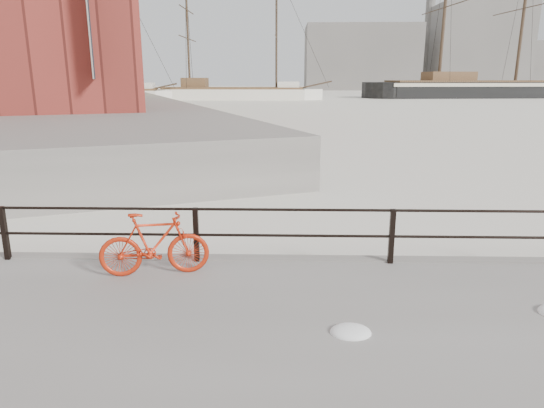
% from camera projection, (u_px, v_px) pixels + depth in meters
% --- Properties ---
extents(ground, '(400.00, 400.00, 0.00)m').
position_uv_depth(ground, '(387.00, 277.00, 8.98)').
color(ground, white).
rests_on(ground, ground).
extents(far_quay, '(78.44, 148.07, 1.80)m').
position_uv_depth(far_quay, '(53.00, 94.00, 79.40)').
color(far_quay, gray).
rests_on(far_quay, ground).
extents(guardrail, '(28.00, 0.10, 1.00)m').
position_uv_depth(guardrail, '(392.00, 236.00, 8.62)').
color(guardrail, black).
rests_on(guardrail, promenade).
extents(bicycle, '(1.83, 0.60, 1.09)m').
position_uv_depth(bicycle, '(154.00, 244.00, 8.09)').
color(bicycle, red).
rests_on(bicycle, promenade).
extents(barque_black, '(64.95, 27.53, 35.46)m').
position_uv_depth(barque_black, '(513.00, 97.00, 88.33)').
color(barque_black, black).
rests_on(barque_black, ground).
extents(schooner_mid, '(31.54, 13.49, 22.40)m').
position_uv_depth(schooner_mid, '(233.00, 99.00, 80.32)').
color(schooner_mid, silver).
rests_on(schooner_mid, ground).
extents(schooner_left, '(22.39, 11.85, 16.64)m').
position_uv_depth(schooner_left, '(107.00, 101.00, 76.43)').
color(schooner_left, beige).
rests_on(schooner_left, ground).
extents(apartment_cream, '(24.16, 21.40, 21.20)m').
position_uv_depth(apartment_cream, '(23.00, 11.00, 66.74)').
color(apartment_cream, beige).
rests_on(apartment_cream, far_quay).
extents(apartment_grey, '(26.02, 22.15, 23.20)m').
position_uv_depth(apartment_grey, '(37.00, 20.00, 86.42)').
color(apartment_grey, '#9B9A96').
rests_on(apartment_grey, far_quay).
extents(apartment_brick, '(27.87, 22.90, 21.20)m').
position_uv_depth(apartment_brick, '(47.00, 36.00, 107.52)').
color(apartment_brick, brown).
rests_on(apartment_brick, far_quay).
extents(industrial_west, '(32.00, 18.00, 18.00)m').
position_uv_depth(industrial_west, '(360.00, 58.00, 141.55)').
color(industrial_west, gray).
rests_on(industrial_west, ground).
extents(industrial_mid, '(26.00, 20.00, 24.00)m').
position_uv_depth(industrial_mid, '(476.00, 48.00, 144.72)').
color(industrial_mid, gray).
rests_on(industrial_mid, ground).
extents(industrial_east, '(20.00, 16.00, 14.00)m').
position_uv_depth(industrial_east, '(543.00, 66.00, 150.23)').
color(industrial_east, gray).
rests_on(industrial_east, ground).
extents(smokestack, '(2.80, 2.80, 44.00)m').
position_uv_depth(smokestack, '(430.00, 15.00, 147.35)').
color(smokestack, gray).
rests_on(smokestack, ground).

